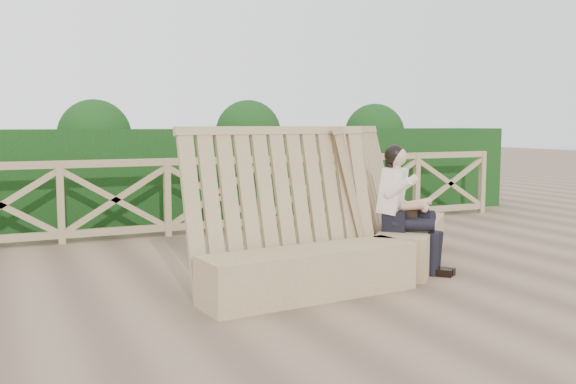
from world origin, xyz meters
name	(u,v)px	position (x,y,z in m)	size (l,w,h in m)	color
ground	(332,286)	(0.00, 0.00, 0.00)	(60.00, 60.00, 0.00)	brown
bench	(360,238)	(0.47, 0.26, 0.40)	(3.72, 2.28, 1.58)	olive
woman	(404,204)	(1.01, 0.25, 0.73)	(0.73, 0.80, 1.36)	black
guardrail	(215,195)	(0.00, 3.50, 0.55)	(10.10, 0.09, 1.10)	olive
hedge	(191,175)	(0.00, 4.70, 0.75)	(12.00, 1.20, 1.50)	black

